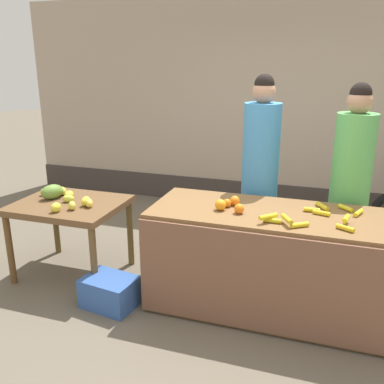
# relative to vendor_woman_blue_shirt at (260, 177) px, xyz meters

# --- Properties ---
(ground_plane) EXTENTS (24.00, 24.00, 0.00)m
(ground_plane) POSITION_rel_vendor_woman_blue_shirt_xyz_m (-0.15, -0.64, -0.96)
(ground_plane) COLOR #665B4C
(market_wall_back) EXTENTS (7.40, 0.23, 2.85)m
(market_wall_back) POSITION_rel_vendor_woman_blue_shirt_xyz_m (-0.15, 1.99, 0.43)
(market_wall_back) COLOR tan
(market_wall_back) RESTS_ON ground
(fruit_stall_counter) EXTENTS (2.04, 0.80, 0.86)m
(fruit_stall_counter) POSITION_rel_vendor_woman_blue_shirt_xyz_m (0.26, -0.65, -0.53)
(fruit_stall_counter) COLOR brown
(fruit_stall_counter) RESTS_ON ground
(side_table_wooden) EXTENTS (0.98, 0.80, 0.74)m
(side_table_wooden) POSITION_rel_vendor_woman_blue_shirt_xyz_m (-1.68, -0.64, -0.32)
(side_table_wooden) COLOR brown
(side_table_wooden) RESTS_ON ground
(banana_bunch_pile) EXTENTS (0.75, 0.61, 0.07)m
(banana_bunch_pile) POSITION_rel_vendor_woman_blue_shirt_xyz_m (0.54, -0.70, -0.08)
(banana_bunch_pile) COLOR gold
(banana_bunch_pile) RESTS_ON fruit_stall_counter
(orange_pile) EXTENTS (0.24, 0.26, 0.09)m
(orange_pile) POSITION_rel_vendor_woman_blue_shirt_xyz_m (-0.13, -0.68, -0.06)
(orange_pile) COLOR orange
(orange_pile) RESTS_ON fruit_stall_counter
(mango_papaya_pile) EXTENTS (0.71, 0.56, 0.14)m
(mango_papaya_pile) POSITION_rel_vendor_woman_blue_shirt_xyz_m (-1.79, -0.61, -0.17)
(mango_papaya_pile) COLOR #D5DA44
(mango_papaya_pile) RESTS_ON side_table_wooden
(vendor_woman_blue_shirt) EXTENTS (0.34, 0.34, 1.90)m
(vendor_woman_blue_shirt) POSITION_rel_vendor_woman_blue_shirt_xyz_m (0.00, 0.00, 0.00)
(vendor_woman_blue_shirt) COLOR #33333D
(vendor_woman_blue_shirt) RESTS_ON ground
(vendor_woman_green_shirt) EXTENTS (0.34, 0.34, 1.84)m
(vendor_woman_green_shirt) POSITION_rel_vendor_woman_blue_shirt_xyz_m (0.80, -0.02, -0.03)
(vendor_woman_green_shirt) COLOR #33333D
(vendor_woman_green_shirt) RESTS_ON ground
(produce_crate) EXTENTS (0.48, 0.38, 0.26)m
(produce_crate) POSITION_rel_vendor_woman_blue_shirt_xyz_m (-1.06, -1.04, -0.83)
(produce_crate) COLOR #3359A5
(produce_crate) RESTS_ON ground
(produce_sack) EXTENTS (0.39, 0.43, 0.58)m
(produce_sack) POSITION_rel_vendor_woman_blue_shirt_xyz_m (-0.94, 0.22, -0.67)
(produce_sack) COLOR maroon
(produce_sack) RESTS_ON ground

